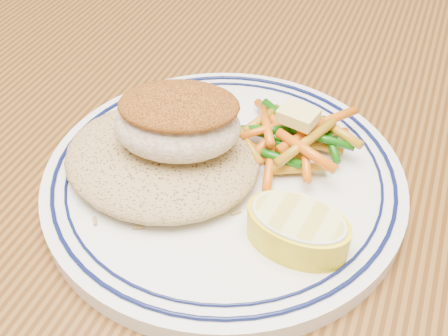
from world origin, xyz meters
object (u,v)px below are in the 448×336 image
plate (224,178)px  lemon_wedge (297,228)px  dining_table (291,247)px  rice_pilaf (162,155)px  fish_fillet (178,121)px  vegetable_pile (290,138)px

plate → lemon_wedge: bearing=-33.2°
dining_table → rice_pilaf: (-0.09, -0.05, 0.13)m
rice_pilaf → lemon_wedge: bearing=-15.9°
dining_table → plate: bearing=-139.3°
plate → rice_pilaf: (-0.04, -0.01, 0.02)m
rice_pilaf → fish_fillet: 0.03m
rice_pilaf → fish_fillet: bearing=25.2°
rice_pilaf → plate: bearing=16.1°
dining_table → rice_pilaf: size_ratio=10.23×
dining_table → fish_fillet: fish_fillet is taller
rice_pilaf → dining_table: bearing=30.4°
fish_fillet → lemon_wedge: (0.10, -0.04, -0.03)m
vegetable_pile → lemon_wedge: size_ratio=1.42×
vegetable_pile → plate: bearing=-132.4°
fish_fillet → lemon_wedge: bearing=-20.6°
dining_table → lemon_wedge: 0.15m
rice_pilaf → lemon_wedge: (0.11, -0.03, 0.00)m
rice_pilaf → vegetable_pile: same height
dining_table → plate: plate is taller
vegetable_pile → rice_pilaf: bearing=-146.5°
rice_pilaf → fish_fillet: size_ratio=1.39×
vegetable_pile → dining_table: bearing=0.7°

